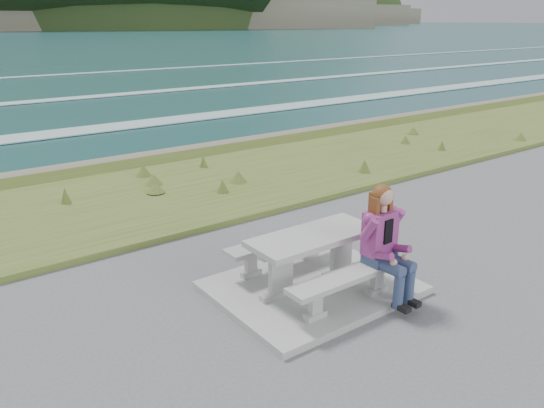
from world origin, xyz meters
The scene contains 8 objects.
concrete_slab centered at (0.00, 0.00, 0.05)m, with size 2.60×2.10×0.10m, color gray.
picnic_table centered at (0.00, 0.00, 0.68)m, with size 1.80×0.75×0.75m.
bench_landward centered at (0.00, -0.70, 0.45)m, with size 1.80×0.35×0.45m.
bench_seaward centered at (0.00, 0.70, 0.45)m, with size 1.80×0.35×0.45m.
grass_verge centered at (0.00, 5.00, 0.00)m, with size 160.00×4.50×0.22m, color #405A21.
shore_drop centered at (0.00, 7.90, 0.00)m, with size 160.00×0.80×2.20m, color brown.
headland_range centered at (190.25, 398.22, 9.95)m, with size 729.83×363.95×215.60m.
seated_woman centered at (0.56, -0.84, 0.65)m, with size 0.46×0.78×1.51m.
Camera 1 is at (-4.32, -4.96, 3.57)m, focal length 35.00 mm.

